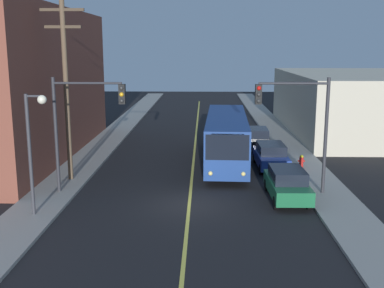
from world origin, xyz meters
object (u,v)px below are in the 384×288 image
at_px(city_bus, 226,137).
at_px(parked_car_green, 287,184).
at_px(traffic_signal_right_corner, 297,114).
at_px(parked_car_black, 257,138).
at_px(utility_pole_near, 66,83).
at_px(fire_hydrant, 301,161).
at_px(parked_car_blue, 271,156).
at_px(street_lamp_left, 34,137).
at_px(traffic_signal_left_corner, 85,114).

distance_m(city_bus, parked_car_green, 8.16).
bearing_deg(parked_car_green, traffic_signal_right_corner, 58.21).
height_order(parked_car_black, utility_pole_near, utility_pole_near).
bearing_deg(fire_hydrant, parked_car_blue, 168.29).
height_order(parked_car_green, fire_hydrant, parked_car_green).
relative_size(parked_car_blue, street_lamp_left, 0.81).
height_order(parked_car_black, traffic_signal_left_corner, traffic_signal_left_corner).
xyz_separation_m(parked_car_green, traffic_signal_left_corner, (-10.36, 0.63, 3.46)).
relative_size(parked_car_green, fire_hydrant, 5.27).
height_order(traffic_signal_left_corner, fire_hydrant, traffic_signal_left_corner).
distance_m(parked_car_blue, traffic_signal_right_corner, 6.54).
bearing_deg(street_lamp_left, traffic_signal_left_corner, 68.00).
relative_size(parked_car_blue, traffic_signal_right_corner, 0.74).
bearing_deg(parked_car_black, utility_pole_near, -142.40).
bearing_deg(parked_car_green, utility_pole_near, 165.73).
height_order(traffic_signal_left_corner, street_lamp_left, traffic_signal_left_corner).
distance_m(traffic_signal_left_corner, traffic_signal_right_corner, 10.82).
bearing_deg(city_bus, parked_car_blue, -25.77).
distance_m(traffic_signal_left_corner, street_lamp_left, 3.82).
height_order(utility_pole_near, fire_hydrant, utility_pole_near).
bearing_deg(fire_hydrant, parked_car_black, 109.34).
bearing_deg(parked_car_black, traffic_signal_right_corner, -86.35).
bearing_deg(utility_pole_near, parked_car_black, 37.60).
distance_m(utility_pole_near, traffic_signal_left_corner, 3.20).
bearing_deg(street_lamp_left, city_bus, 49.31).
relative_size(traffic_signal_left_corner, traffic_signal_right_corner, 1.00).
height_order(parked_car_green, parked_car_black, same).
xyz_separation_m(parked_car_blue, utility_pole_near, (-11.98, -3.24, 4.84)).
bearing_deg(city_bus, traffic_signal_left_corner, -137.42).
bearing_deg(parked_car_green, city_bus, 109.85).
bearing_deg(fire_hydrant, city_bus, 159.60).
bearing_deg(traffic_signal_right_corner, utility_pole_near, 169.51).
bearing_deg(fire_hydrant, traffic_signal_left_corner, -156.77).
relative_size(utility_pole_near, street_lamp_left, 1.83).
bearing_deg(street_lamp_left, parked_car_black, 52.33).
height_order(parked_car_blue, fire_hydrant, parked_car_blue).
distance_m(parked_car_green, street_lamp_left, 12.47).
relative_size(utility_pole_near, fire_hydrant, 11.98).
distance_m(utility_pole_near, fire_hydrant, 15.03).
height_order(parked_car_blue, street_lamp_left, street_lamp_left).
distance_m(city_bus, traffic_signal_right_corner, 7.99).
height_order(city_bus, fire_hydrant, city_bus).
relative_size(city_bus, utility_pole_near, 1.22).
relative_size(parked_car_green, parked_car_blue, 1.00).
distance_m(parked_car_black, traffic_signal_left_corner, 15.63).
xyz_separation_m(parked_car_green, parked_car_black, (-0.26, 12.04, 0.00)).
bearing_deg(city_bus, parked_car_black, 60.59).
bearing_deg(parked_car_blue, utility_pole_near, -164.87).
xyz_separation_m(parked_car_black, utility_pole_near, (-11.69, -9.00, 4.84)).
bearing_deg(traffic_signal_right_corner, parked_car_green, -121.79).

